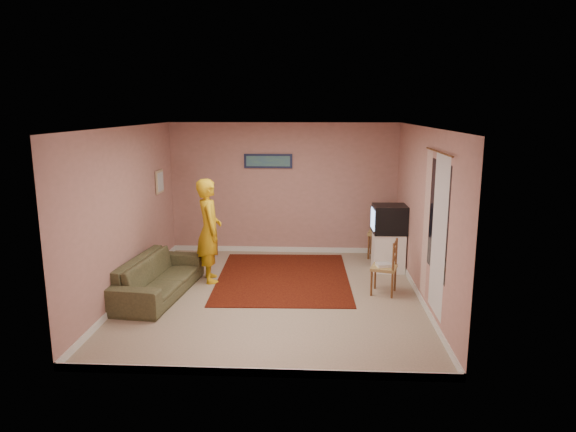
# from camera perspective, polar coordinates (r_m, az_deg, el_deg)

# --- Properties ---
(ground) EXTENTS (5.00, 5.00, 0.00)m
(ground) POSITION_cam_1_polar(r_m,az_deg,el_deg) (8.12, -1.58, -8.79)
(ground) COLOR tan
(ground) RESTS_ON ground
(wall_back) EXTENTS (4.50, 0.02, 2.60)m
(wall_back) POSITION_cam_1_polar(r_m,az_deg,el_deg) (10.21, -0.50, 3.06)
(wall_back) COLOR tan
(wall_back) RESTS_ON ground
(wall_front) EXTENTS (4.50, 0.02, 2.60)m
(wall_front) POSITION_cam_1_polar(r_m,az_deg,el_deg) (5.35, -3.81, -5.17)
(wall_front) COLOR tan
(wall_front) RESTS_ON ground
(wall_left) EXTENTS (0.02, 5.00, 2.60)m
(wall_left) POSITION_cam_1_polar(r_m,az_deg,el_deg) (8.25, -17.41, 0.39)
(wall_left) COLOR tan
(wall_left) RESTS_ON ground
(wall_right) EXTENTS (0.02, 5.00, 2.60)m
(wall_right) POSITION_cam_1_polar(r_m,az_deg,el_deg) (7.90, 14.85, 0.05)
(wall_right) COLOR tan
(wall_right) RESTS_ON ground
(ceiling) EXTENTS (4.50, 5.00, 0.02)m
(ceiling) POSITION_cam_1_polar(r_m,az_deg,el_deg) (7.60, -1.70, 9.87)
(ceiling) COLOR silver
(ceiling) RESTS_ON wall_back
(baseboard_back) EXTENTS (4.50, 0.02, 0.10)m
(baseboard_back) POSITION_cam_1_polar(r_m,az_deg,el_deg) (10.47, -0.49, -3.72)
(baseboard_back) COLOR silver
(baseboard_back) RESTS_ON ground
(baseboard_front) EXTENTS (4.50, 0.02, 0.10)m
(baseboard_front) POSITION_cam_1_polar(r_m,az_deg,el_deg) (5.84, -3.63, -16.94)
(baseboard_front) COLOR silver
(baseboard_front) RESTS_ON ground
(baseboard_left) EXTENTS (0.02, 5.00, 0.10)m
(baseboard_left) POSITION_cam_1_polar(r_m,az_deg,el_deg) (8.57, -16.83, -7.83)
(baseboard_left) COLOR silver
(baseboard_left) RESTS_ON ground
(baseboard_right) EXTENTS (0.02, 5.00, 0.10)m
(baseboard_right) POSITION_cam_1_polar(r_m,az_deg,el_deg) (8.24, 14.32, -8.49)
(baseboard_right) COLOR silver
(baseboard_right) RESTS_ON ground
(window) EXTENTS (0.01, 1.10, 1.50)m
(window) POSITION_cam_1_polar(r_m,az_deg,el_deg) (7.01, 16.33, -0.25)
(window) COLOR black
(window) RESTS_ON wall_right
(curtain_sheer) EXTENTS (0.01, 0.75, 2.10)m
(curtain_sheer) POSITION_cam_1_polar(r_m,az_deg,el_deg) (6.91, 16.40, -2.13)
(curtain_sheer) COLOR silver
(curtain_sheer) RESTS_ON wall_right
(curtain_floral) EXTENTS (0.01, 0.35, 2.10)m
(curtain_floral) POSITION_cam_1_polar(r_m,az_deg,el_deg) (7.57, 15.10, -0.86)
(curtain_floral) COLOR white
(curtain_floral) RESTS_ON wall_right
(curtain_rod) EXTENTS (0.02, 1.40, 0.02)m
(curtain_rod) POSITION_cam_1_polar(r_m,az_deg,el_deg) (6.88, 16.39, 6.85)
(curtain_rod) COLOR brown
(curtain_rod) RESTS_ON wall_right
(picture_back) EXTENTS (0.95, 0.04, 0.28)m
(picture_back) POSITION_cam_1_polar(r_m,az_deg,el_deg) (10.13, -2.22, 6.12)
(picture_back) COLOR #151A3A
(picture_back) RESTS_ON wall_back
(picture_left) EXTENTS (0.04, 0.38, 0.42)m
(picture_left) POSITION_cam_1_polar(r_m,az_deg,el_deg) (9.69, -14.06, 3.72)
(picture_left) COLOR tan
(picture_left) RESTS_ON wall_left
(area_rug) EXTENTS (2.31, 2.85, 0.01)m
(area_rug) POSITION_cam_1_polar(r_m,az_deg,el_deg) (8.91, -0.53, -6.83)
(area_rug) COLOR #330705
(area_rug) RESTS_ON ground
(tv_cabinet) EXTENTS (0.55, 0.50, 0.69)m
(tv_cabinet) POSITION_cam_1_polar(r_m,az_deg,el_deg) (9.39, 11.07, -3.91)
(tv_cabinet) COLOR white
(tv_cabinet) RESTS_ON ground
(crt_tv) EXTENTS (0.60, 0.54, 0.50)m
(crt_tv) POSITION_cam_1_polar(r_m,az_deg,el_deg) (9.24, 11.18, -0.34)
(crt_tv) COLOR black
(crt_tv) RESTS_ON tv_cabinet
(chair_a) EXTENTS (0.55, 0.53, 0.55)m
(chair_a) POSITION_cam_1_polar(r_m,az_deg,el_deg) (10.11, 10.26, -1.16)
(chair_a) COLOR tan
(chair_a) RESTS_ON ground
(dvd_player) EXTENTS (0.34, 0.26, 0.05)m
(dvd_player) POSITION_cam_1_polar(r_m,az_deg,el_deg) (10.13, 10.25, -1.56)
(dvd_player) COLOR #AFAFB4
(dvd_player) RESTS_ON chair_a
(blue_throw) EXTENTS (0.41, 0.05, 0.43)m
(blue_throw) POSITION_cam_1_polar(r_m,az_deg,el_deg) (10.07, 10.30, -0.06)
(blue_throw) COLOR #7E9DCE
(blue_throw) RESTS_ON chair_a
(chair_b) EXTENTS (0.47, 0.48, 0.47)m
(chair_b) POSITION_cam_1_polar(r_m,az_deg,el_deg) (8.17, 10.64, -4.93)
(chair_b) COLOR tan
(chair_b) RESTS_ON ground
(game_console) EXTENTS (0.27, 0.22, 0.05)m
(game_console) POSITION_cam_1_polar(r_m,az_deg,el_deg) (8.19, 10.63, -5.35)
(game_console) COLOR white
(game_console) RESTS_ON chair_b
(sofa) EXTENTS (1.02, 2.12, 0.60)m
(sofa) POSITION_cam_1_polar(r_m,az_deg,el_deg) (8.28, -14.23, -6.55)
(sofa) COLOR brown
(sofa) RESTS_ON ground
(person) EXTENTS (0.60, 0.74, 1.74)m
(person) POSITION_cam_1_polar(r_m,az_deg,el_deg) (8.65, -8.75, -1.60)
(person) COLOR gold
(person) RESTS_ON ground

